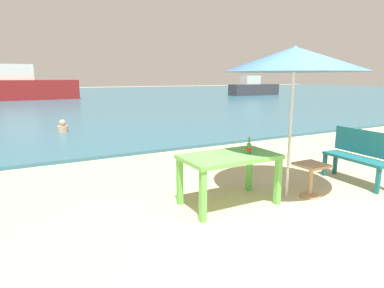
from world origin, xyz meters
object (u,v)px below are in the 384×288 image
(patio_umbrella, at_px, (295,59))
(bench_teal_center, at_px, (359,153))
(picnic_table_green, at_px, (229,162))
(beer_bottle_amber, at_px, (249,148))
(boat_cargo_ship, at_px, (26,87))
(boat_sailboat, at_px, (253,88))
(side_table_wood, at_px, (311,175))
(swimmer_person, at_px, (63,127))

(patio_umbrella, height_order, bench_teal_center, patio_umbrella)
(picnic_table_green, relative_size, beer_bottle_amber, 5.28)
(picnic_table_green, height_order, bench_teal_center, bench_teal_center)
(bench_teal_center, distance_m, boat_cargo_ship, 25.97)
(boat_cargo_ship, bearing_deg, patio_umbrella, -83.48)
(boat_cargo_ship, height_order, boat_sailboat, boat_cargo_ship)
(patio_umbrella, bearing_deg, boat_sailboat, 52.39)
(beer_bottle_amber, height_order, bench_teal_center, beer_bottle_amber)
(patio_umbrella, xyz_separation_m, bench_teal_center, (1.62, -0.08, -1.58))
(bench_teal_center, relative_size, boat_cargo_ship, 0.16)
(patio_umbrella, height_order, side_table_wood, patio_umbrella)
(boat_cargo_ship, bearing_deg, picnic_table_green, -85.67)
(picnic_table_green, distance_m, boat_cargo_ship, 25.40)
(swimmer_person, xyz_separation_m, boat_cargo_ship, (-0.52, 17.74, 0.82))
(patio_umbrella, bearing_deg, boat_cargo_ship, 96.52)
(side_table_wood, bearing_deg, beer_bottle_amber, 165.74)
(bench_teal_center, bearing_deg, boat_cargo_ship, 100.05)
(side_table_wood, height_order, boat_cargo_ship, boat_cargo_ship)
(bench_teal_center, distance_m, swimmer_person, 8.80)
(boat_sailboat, bearing_deg, swimmer_person, -143.52)
(bench_teal_center, bearing_deg, swimmer_person, 117.13)
(patio_umbrella, relative_size, bench_teal_center, 1.89)
(beer_bottle_amber, bearing_deg, side_table_wood, -14.26)
(picnic_table_green, height_order, boat_sailboat, boat_sailboat)
(patio_umbrella, distance_m, boat_sailboat, 27.96)
(patio_umbrella, bearing_deg, side_table_wood, -29.59)
(boat_sailboat, bearing_deg, patio_umbrella, -127.61)
(boat_cargo_ship, relative_size, boat_sailboat, 1.44)
(beer_bottle_amber, distance_m, bench_teal_center, 2.36)
(patio_umbrella, distance_m, bench_teal_center, 2.26)
(swimmer_person, distance_m, boat_cargo_ship, 17.77)
(patio_umbrella, height_order, boat_cargo_ship, boat_cargo_ship)
(beer_bottle_amber, height_order, boat_sailboat, boat_sailboat)
(beer_bottle_amber, distance_m, boat_sailboat, 28.31)
(boat_cargo_ship, bearing_deg, boat_sailboat, -9.58)
(picnic_table_green, relative_size, boat_cargo_ship, 0.19)
(picnic_table_green, height_order, swimmer_person, picnic_table_green)
(patio_umbrella, bearing_deg, picnic_table_green, 170.31)
(beer_bottle_amber, bearing_deg, boat_sailboat, 51.14)
(picnic_table_green, distance_m, swimmer_person, 7.72)
(picnic_table_green, bearing_deg, beer_bottle_amber, -17.48)
(bench_teal_center, xyz_separation_m, boat_cargo_ship, (-4.53, 25.57, 0.52))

